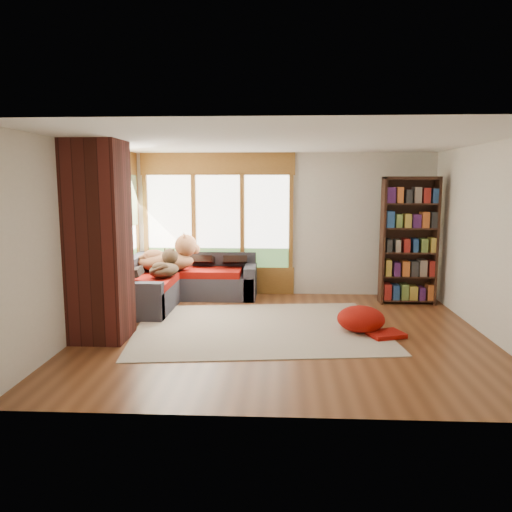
% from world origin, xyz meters
% --- Properties ---
extents(floor, '(5.50, 5.50, 0.00)m').
position_xyz_m(floor, '(0.00, 0.00, 0.00)').
color(floor, '#5C3119').
rests_on(floor, ground).
extents(ceiling, '(5.50, 5.50, 0.00)m').
position_xyz_m(ceiling, '(0.00, 0.00, 2.60)').
color(ceiling, white).
extents(wall_back, '(5.50, 0.04, 2.60)m').
position_xyz_m(wall_back, '(0.00, 2.50, 1.30)').
color(wall_back, silver).
rests_on(wall_back, ground).
extents(wall_front, '(5.50, 0.04, 2.60)m').
position_xyz_m(wall_front, '(0.00, -2.50, 1.30)').
color(wall_front, silver).
rests_on(wall_front, ground).
extents(wall_left, '(0.04, 5.00, 2.60)m').
position_xyz_m(wall_left, '(-2.75, 0.00, 1.30)').
color(wall_left, silver).
rests_on(wall_left, ground).
extents(wall_right, '(0.04, 5.00, 2.60)m').
position_xyz_m(wall_right, '(2.75, 0.00, 1.30)').
color(wall_right, silver).
rests_on(wall_right, ground).
extents(windows_back, '(2.82, 0.10, 1.90)m').
position_xyz_m(windows_back, '(-1.20, 2.47, 1.35)').
color(windows_back, brown).
rests_on(windows_back, wall_back).
extents(windows_left, '(0.10, 2.62, 1.90)m').
position_xyz_m(windows_left, '(-2.72, 1.20, 1.35)').
color(windows_left, brown).
rests_on(windows_left, wall_left).
extents(roller_blind, '(0.03, 0.72, 0.90)m').
position_xyz_m(roller_blind, '(-2.69, 2.03, 1.75)').
color(roller_blind, '#7C925E').
rests_on(roller_blind, wall_left).
extents(brick_chimney, '(0.70, 0.70, 2.60)m').
position_xyz_m(brick_chimney, '(-2.40, -0.35, 1.30)').
color(brick_chimney, '#471914').
rests_on(brick_chimney, ground).
extents(sectional_sofa, '(2.20, 2.20, 0.80)m').
position_xyz_m(sectional_sofa, '(-1.95, 1.70, 0.30)').
color(sectional_sofa, '#2C2B31').
rests_on(sectional_sofa, ground).
extents(area_rug, '(3.77, 3.04, 0.01)m').
position_xyz_m(area_rug, '(-0.34, 0.24, 0.01)').
color(area_rug, silver).
rests_on(area_rug, ground).
extents(bookshelf, '(0.93, 0.31, 2.16)m').
position_xyz_m(bookshelf, '(2.14, 1.87, 1.08)').
color(bookshelf, '#331A11').
rests_on(bookshelf, ground).
extents(pouf, '(0.79, 0.79, 0.36)m').
position_xyz_m(pouf, '(1.09, 0.14, 0.19)').
color(pouf, '#9D130A').
rests_on(pouf, area_rug).
extents(dog_tan, '(1.12, 0.86, 0.56)m').
position_xyz_m(dog_tan, '(-1.95, 1.85, 0.82)').
color(dog_tan, brown).
rests_on(dog_tan, sectional_sofa).
extents(dog_brindle, '(0.55, 0.76, 0.39)m').
position_xyz_m(dog_brindle, '(-1.93, 1.33, 0.73)').
color(dog_brindle, black).
rests_on(dog_brindle, sectional_sofa).
extents(throw_pillows, '(1.98, 1.68, 0.45)m').
position_xyz_m(throw_pillows, '(-1.92, 1.85, 0.76)').
color(throw_pillows, black).
rests_on(throw_pillows, sectional_sofa).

